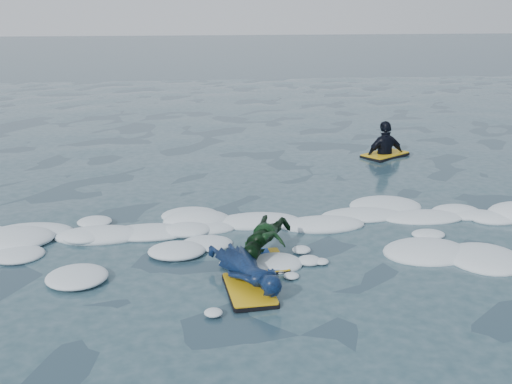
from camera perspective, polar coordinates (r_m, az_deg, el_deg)
ground at (r=8.82m, az=1.50°, el=-6.31°), size 120.00×120.00×0.00m
foam_band at (r=9.77m, az=0.62°, el=-3.96°), size 12.00×3.10×0.30m
prone_woman_unit at (r=8.07m, az=-0.76°, el=-7.03°), size 1.06×1.61×0.39m
prone_child_unit at (r=8.87m, az=0.90°, el=-4.43°), size 1.10×1.39×0.49m
waiting_rider_unit at (r=15.02m, az=11.37°, el=3.06°), size 1.27×1.15×1.68m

